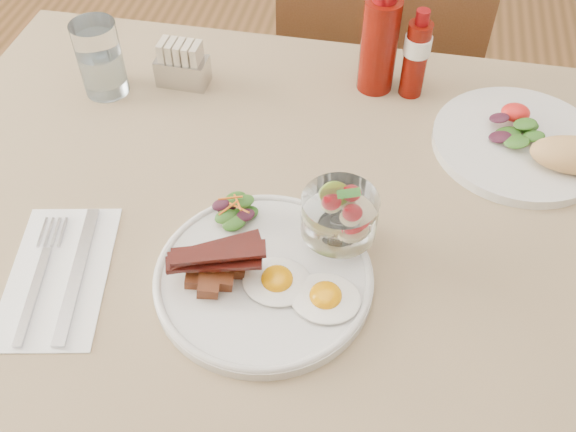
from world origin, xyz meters
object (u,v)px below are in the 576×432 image
at_px(second_plate, 532,145).
at_px(main_plate, 264,278).
at_px(hot_sauce_bottle, 416,55).
at_px(ketchup_bottle, 379,44).
at_px(sugar_caddy, 182,66).
at_px(fruit_cup, 339,215).
at_px(chair_far, 376,77).
at_px(water_glass, 101,63).
at_px(table, 341,262).

bearing_deg(second_plate, main_plate, -137.75).
bearing_deg(main_plate, hot_sauce_bottle, 70.08).
bearing_deg(main_plate, ketchup_bottle, 77.67).
bearing_deg(sugar_caddy, fruit_cup, -43.65).
bearing_deg(main_plate, chair_far, 83.57).
bearing_deg(hot_sauce_bottle, fruit_cup, -101.37).
relative_size(main_plate, ketchup_bottle, 1.56).
height_order(ketchup_bottle, water_glass, ketchup_bottle).
distance_m(main_plate, ketchup_bottle, 0.46).
distance_m(ketchup_bottle, hot_sauce_bottle, 0.06).
height_order(table, chair_far, chair_far).
distance_m(fruit_cup, second_plate, 0.37).
distance_m(chair_far, sugar_caddy, 0.57).
bearing_deg(ketchup_bottle, second_plate, -26.00).
bearing_deg(second_plate, water_glass, 177.86).
bearing_deg(water_glass, hot_sauce_bottle, 10.28).
xyz_separation_m(second_plate, sugar_caddy, (-0.57, 0.07, 0.02)).
height_order(hot_sauce_bottle, sugar_caddy, hot_sauce_bottle).
bearing_deg(table, sugar_caddy, 139.77).
height_order(fruit_cup, water_glass, water_glass).
bearing_deg(fruit_cup, hot_sauce_bottle, 78.63).
xyz_separation_m(main_plate, fruit_cup, (0.08, 0.07, 0.06)).
distance_m(ketchup_bottle, water_glass, 0.46).
height_order(table, fruit_cup, fruit_cup).
distance_m(chair_far, fruit_cup, 0.77).
bearing_deg(ketchup_bottle, hot_sauce_bottle, -5.05).
distance_m(hot_sauce_bottle, sugar_caddy, 0.39).
xyz_separation_m(hot_sauce_bottle, water_glass, (-0.51, -0.09, -0.02)).
xyz_separation_m(main_plate, second_plate, (0.35, 0.32, 0.01)).
height_order(ketchup_bottle, sugar_caddy, ketchup_bottle).
xyz_separation_m(table, hot_sauce_bottle, (0.07, 0.31, 0.16)).
distance_m(ketchup_bottle, sugar_caddy, 0.33).
bearing_deg(water_glass, second_plate, -2.14).
bearing_deg(chair_far, second_plate, -60.95).
xyz_separation_m(chair_far, main_plate, (-0.09, -0.78, 0.24)).
bearing_deg(ketchup_bottle, fruit_cup, -91.86).
height_order(table, second_plate, second_plate).
relative_size(ketchup_bottle, sugar_caddy, 2.05).
height_order(second_plate, sugar_caddy, sugar_caddy).
height_order(table, main_plate, main_plate).
height_order(chair_far, fruit_cup, chair_far).
xyz_separation_m(chair_far, sugar_caddy, (-0.31, -0.40, 0.26)).
relative_size(table, ketchup_bottle, 7.41).
bearing_deg(fruit_cup, chair_far, 89.65).
distance_m(table, sugar_caddy, 0.43).
xyz_separation_m(second_plate, water_glass, (-0.70, 0.03, 0.04)).
relative_size(table, main_plate, 4.75).
relative_size(table, chair_far, 1.43).
bearing_deg(main_plate, fruit_cup, 39.77).
distance_m(chair_far, main_plate, 0.82).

